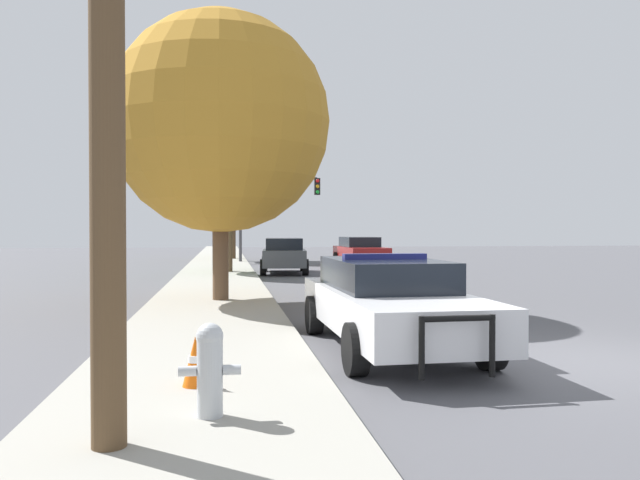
{
  "coord_description": "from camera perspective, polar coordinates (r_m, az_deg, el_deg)",
  "views": [
    {
      "loc": [
        -4.8,
        -8.06,
        1.85
      ],
      "look_at": [
        -0.93,
        17.21,
        1.39
      ],
      "focal_mm": 35.0,
      "sensor_mm": 36.0,
      "label": 1
    }
  ],
  "objects": [
    {
      "name": "sidewalk_left",
      "position": [
        8.26,
        -10.78,
        -11.47
      ],
      "size": [
        3.0,
        110.0,
        0.13
      ],
      "color": "#99968C",
      "rests_on": "ground_plane"
    },
    {
      "name": "ground_plane",
      "position": [
        9.56,
        22.01,
        -10.2
      ],
      "size": [
        110.0,
        110.0,
        0.0
      ],
      "primitive_type": "plane",
      "color": "#4F4F54"
    },
    {
      "name": "fire_hydrant",
      "position": [
        5.9,
        -10.04,
        -11.33
      ],
      "size": [
        0.57,
        0.25,
        0.86
      ],
      "color": "#B7BCC1",
      "rests_on": "sidewalk_left"
    },
    {
      "name": "tree_sidewalk_mid",
      "position": [
        25.51,
        -8.46,
        5.64
      ],
      "size": [
        4.17,
        4.17,
        5.88
      ],
      "color": "brown",
      "rests_on": "sidewalk_left"
    },
    {
      "name": "tree_sidewalk_far",
      "position": [
        36.72,
        -8.0,
        6.59
      ],
      "size": [
        4.87,
        4.87,
        7.74
      ],
      "color": "#4C3823",
      "rests_on": "sidewalk_left"
    },
    {
      "name": "tree_sidewalk_near",
      "position": [
        15.54,
        -9.12,
        10.51
      ],
      "size": [
        5.33,
        5.33,
        6.96
      ],
      "color": "brown",
      "rests_on": "sidewalk_left"
    },
    {
      "name": "car_background_oncoming",
      "position": [
        30.37,
        3.7,
        -1.02
      ],
      "size": [
        2.1,
        4.66,
        1.46
      ],
      "rotation": [
        0.0,
        0.0,
        3.17
      ],
      "color": "maroon",
      "rests_on": "ground_plane"
    },
    {
      "name": "car_background_midblock",
      "position": [
        25.96,
        -3.3,
        -1.37
      ],
      "size": [
        2.18,
        4.18,
        1.47
      ],
      "rotation": [
        0.0,
        0.0,
        -0.09
      ],
      "color": "#474C51",
      "rests_on": "ground_plane"
    },
    {
      "name": "traffic_light",
      "position": [
        33.34,
        -4.16,
        3.76
      ],
      "size": [
        4.34,
        0.35,
        4.61
      ],
      "color": "#424247",
      "rests_on": "sidewalk_left"
    },
    {
      "name": "traffic_cone",
      "position": [
        7.06,
        -11.34,
        -10.8
      ],
      "size": [
        0.28,
        0.28,
        0.54
      ],
      "color": "orange",
      "rests_on": "sidewalk_left"
    },
    {
      "name": "police_car",
      "position": [
        9.71,
        6.25,
        -5.55
      ],
      "size": [
        2.13,
        5.3,
        1.46
      ],
      "rotation": [
        0.0,
        0.0,
        3.16
      ],
      "color": "white",
      "rests_on": "ground_plane"
    }
  ]
}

